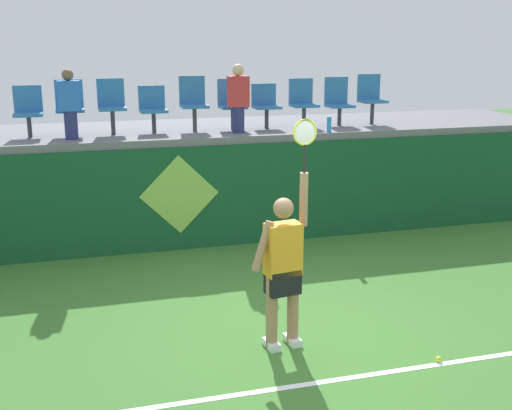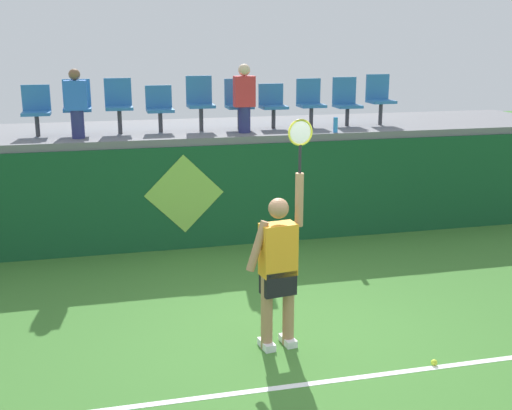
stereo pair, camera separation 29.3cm
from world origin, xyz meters
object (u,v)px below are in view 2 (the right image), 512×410
object	(u,v)px
spectator_0	(244,97)
spectator_1	(76,103)
stadium_chair_0	(36,108)
stadium_chair_7	(310,101)
tennis_player	(279,265)
water_bottle	(335,125)
stadium_chair_2	(119,103)
stadium_chair_8	(346,100)
stadium_chair_5	(238,102)
stadium_chair_9	(379,97)
stadium_chair_6	(273,103)
stadium_chair_4	(200,100)
stadium_chair_1	(77,104)
stadium_chair_3	(160,106)
tennis_ball	(434,362)

from	to	relation	value
spectator_0	spectator_1	world-z (taller)	spectator_0
stadium_chair_0	stadium_chair_7	world-z (taller)	stadium_chair_7
tennis_player	water_bottle	bearing A→B (deg)	61.72
stadium_chair_2	stadium_chair_8	xyz separation A→B (m)	(3.99, 0.00, -0.05)
stadium_chair_5	stadium_chair_9	world-z (taller)	stadium_chair_9
stadium_chair_6	tennis_player	bearing A→B (deg)	-104.26
stadium_chair_4	spectator_1	distance (m)	2.06
stadium_chair_7	spectator_0	world-z (taller)	spectator_0
stadium_chair_1	stadium_chair_8	xyz separation A→B (m)	(4.65, 0.00, -0.04)
stadium_chair_5	stadium_chair_8	bearing A→B (deg)	0.13
water_bottle	stadium_chair_7	world-z (taller)	stadium_chair_7
stadium_chair_3	stadium_chair_5	size ratio (longest dim) A/B	0.89
tennis_ball	spectator_0	size ratio (longest dim) A/B	0.06
stadium_chair_9	spectator_1	bearing A→B (deg)	-175.14
stadium_chair_5	spectator_1	size ratio (longest dim) A/B	0.79
stadium_chair_9	spectator_0	world-z (taller)	spectator_0
tennis_player	water_bottle	world-z (taller)	tennis_player
stadium_chair_0	spectator_1	world-z (taller)	spectator_1
stadium_chair_0	stadium_chair_7	distance (m)	4.61
tennis_player	stadium_chair_4	distance (m)	4.80
water_bottle	stadium_chair_4	world-z (taller)	stadium_chair_4
stadium_chair_0	stadium_chair_1	distance (m)	0.64
tennis_ball	tennis_player	bearing A→B (deg)	151.01
tennis_ball	stadium_chair_8	xyz separation A→B (m)	(1.06, 5.42, 2.21)
stadium_chair_1	spectator_1	size ratio (longest dim) A/B	0.82
stadium_chair_4	stadium_chair_6	distance (m)	1.27
stadium_chair_2	stadium_chair_7	distance (m)	3.31
water_bottle	spectator_0	distance (m)	1.59
stadium_chair_4	spectator_0	size ratio (longest dim) A/B	0.81
stadium_chair_9	tennis_ball	bearing A→B (deg)	-107.43
stadium_chair_8	stadium_chair_9	xyz separation A→B (m)	(0.64, -0.00, 0.05)
stadium_chair_4	stadium_chair_6	xyz separation A→B (m)	(1.27, -0.01, -0.08)
stadium_chair_8	spectator_1	distance (m)	4.67
tennis_player	water_bottle	xyz separation A→B (m)	(2.04, 3.79, 0.96)
stadium_chair_0	water_bottle	bearing A→B (deg)	-9.55
tennis_player	stadium_chair_7	world-z (taller)	stadium_chair_7
stadium_chair_1	spectator_1	bearing A→B (deg)	-90.00
stadium_chair_0	stadium_chair_9	distance (m)	5.93
stadium_chair_8	tennis_player	bearing A→B (deg)	-118.83
stadium_chair_5	stadium_chair_1	bearing A→B (deg)	179.99
stadium_chair_3	stadium_chair_9	xyz separation A→B (m)	(3.97, 0.01, 0.07)
tennis_player	stadium_chair_2	distance (m)	5.01
stadium_chair_0	stadium_chair_3	world-z (taller)	stadium_chair_0
stadium_chair_5	water_bottle	bearing A→B (deg)	-28.68
tennis_ball	stadium_chair_0	distance (m)	7.21
stadium_chair_4	stadium_chair_8	bearing A→B (deg)	0.05
tennis_player	stadium_chair_0	size ratio (longest dim) A/B	3.13
stadium_chair_1	stadium_chair_5	distance (m)	2.68
tennis_player	stadium_chair_8	xyz separation A→B (m)	(2.53, 4.60, 1.29)
tennis_ball	stadium_chair_9	bearing A→B (deg)	72.57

